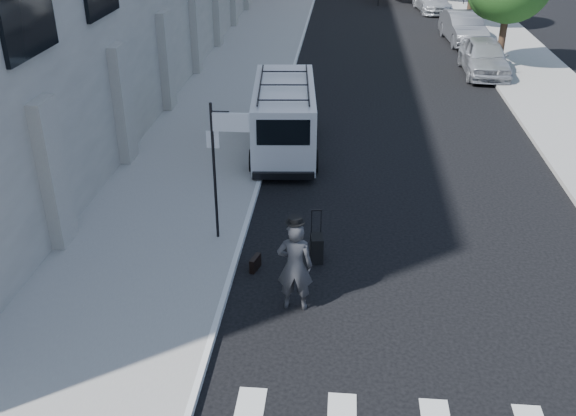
% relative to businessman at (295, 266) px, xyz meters
% --- Properties ---
extents(ground, '(120.00, 120.00, 0.00)m').
position_rel_businessman_xyz_m(ground, '(0.46, -0.61, -1.03)').
color(ground, black).
rests_on(ground, ground).
extents(sidewalk_left, '(4.50, 48.00, 0.15)m').
position_rel_businessman_xyz_m(sidewalk_left, '(-3.79, 15.39, -0.96)').
color(sidewalk_left, gray).
rests_on(sidewalk_left, ground).
extents(sidewalk_right, '(4.00, 56.00, 0.15)m').
position_rel_businessman_xyz_m(sidewalk_right, '(9.46, 19.39, -0.96)').
color(sidewalk_right, gray).
rests_on(sidewalk_right, ground).
extents(sign_pole, '(1.03, 0.07, 3.50)m').
position_rel_businessman_xyz_m(sign_pole, '(-1.91, 2.59, 1.62)').
color(sign_pole, black).
rests_on(sign_pole, sidewalk_left).
extents(businessman, '(0.76, 0.51, 2.07)m').
position_rel_businessman_xyz_m(businessman, '(0.00, 0.00, 0.00)').
color(businessman, '#3B3B3E').
rests_on(businessman, ground).
extents(briefcase, '(0.23, 0.46, 0.34)m').
position_rel_businessman_xyz_m(briefcase, '(-1.04, 1.39, -0.86)').
color(briefcase, black).
rests_on(briefcase, ground).
extents(suitcase, '(0.35, 0.49, 1.26)m').
position_rel_businessman_xyz_m(suitcase, '(0.37, 1.93, -0.70)').
color(suitcase, black).
rests_on(suitcase, ground).
extents(cargo_van, '(2.47, 6.06, 2.24)m').
position_rel_businessman_xyz_m(cargo_van, '(-1.06, 8.91, 0.13)').
color(cargo_van, silver).
rests_on(cargo_van, ground).
extents(parked_car_a, '(1.99, 4.81, 1.63)m').
position_rel_businessman_xyz_m(parked_car_a, '(7.26, 18.82, -0.22)').
color(parked_car_a, '#9C9FA4').
rests_on(parked_car_a, ground).
extents(parked_car_b, '(2.13, 5.11, 1.64)m').
position_rel_businessman_xyz_m(parked_car_b, '(7.26, 25.13, -0.21)').
color(parked_car_b, '#53555A').
rests_on(parked_car_b, ground).
extents(parked_car_c, '(2.47, 4.94, 1.38)m').
position_rel_businessman_xyz_m(parked_car_c, '(6.56, 34.25, -0.35)').
color(parked_car_c, '#AAADB2').
rests_on(parked_car_c, ground).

